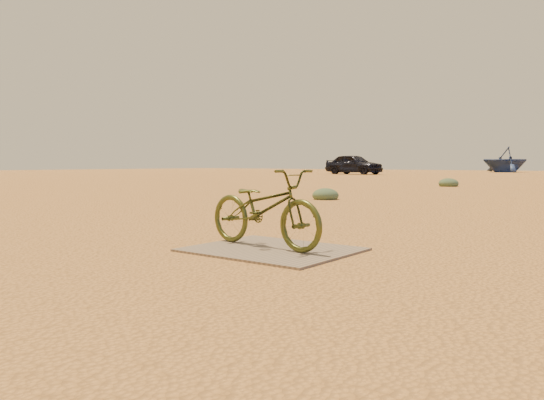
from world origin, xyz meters
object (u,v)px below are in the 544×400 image
Objects in this scene: bicycle at (264,208)px; boat_near_left at (346,166)px; plywood_board at (272,250)px; car at (354,164)px; boat_far_left at (505,159)px.

boat_near_left reaches higher than bicycle.
plywood_board is 35.81m from car.
boat_far_left is at bearing 17.59° from bicycle.
car is 9.22m from boat_near_left.
car reaches higher than bicycle.
bicycle is 0.33× the size of car.
boat_near_left reaches higher than plywood_board.
plywood_board is 48.86m from boat_far_left.
car reaches higher than boat_near_left.
boat_far_left reaches higher than car.
boat_near_left is at bearing -104.62° from boat_far_left.
plywood_board is 0.42m from bicycle.
boat_near_left is (-21.53, 39.50, 0.52)m from plywood_board.
boat_near_left is at bearing 118.59° from plywood_board.
boat_far_left reaches higher than bicycle.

